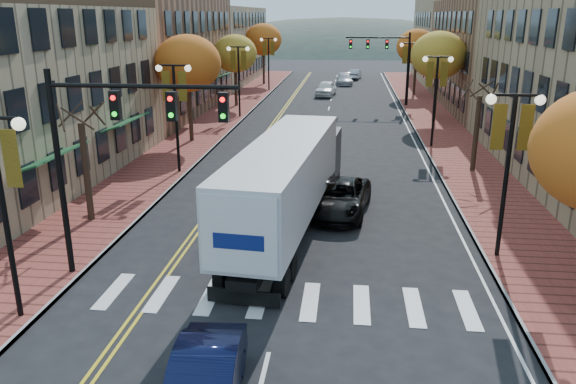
# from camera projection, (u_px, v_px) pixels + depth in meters

# --- Properties ---
(ground) EXTENTS (200.00, 200.00, 0.00)m
(ground) POSITION_uv_depth(u_px,v_px,m) (273.00, 334.00, 15.78)
(ground) COLOR black
(ground) RESTS_ON ground
(sidewalk_left) EXTENTS (4.00, 85.00, 0.15)m
(sidewalk_left) POSITION_uv_depth(u_px,v_px,m) (219.00, 120.00, 47.48)
(sidewalk_left) COLOR brown
(sidewalk_left) RESTS_ON ground
(sidewalk_right) EXTENTS (4.00, 85.00, 0.15)m
(sidewalk_right) POSITION_uv_depth(u_px,v_px,m) (436.00, 124.00, 45.62)
(sidewalk_right) COLOR brown
(sidewalk_right) RESTS_ON ground
(building_left_mid) EXTENTS (12.00, 24.00, 11.00)m
(building_left_mid) POSITION_uv_depth(u_px,v_px,m) (138.00, 51.00, 49.99)
(building_left_mid) COLOR brown
(building_left_mid) RESTS_ON ground
(building_left_far) EXTENTS (12.00, 26.00, 9.50)m
(building_left_far) POSITION_uv_depth(u_px,v_px,m) (207.00, 45.00, 73.90)
(building_left_far) COLOR #9E8966
(building_left_far) RESTS_ON ground
(building_right_mid) EXTENTS (15.00, 24.00, 10.00)m
(building_right_mid) POSITION_uv_depth(u_px,v_px,m) (530.00, 55.00, 52.16)
(building_right_mid) COLOR brown
(building_right_mid) RESTS_ON ground
(building_right_far) EXTENTS (15.00, 20.00, 11.00)m
(building_right_far) POSITION_uv_depth(u_px,v_px,m) (479.00, 39.00, 72.86)
(building_right_far) COLOR #9E8966
(building_right_far) RESTS_ON ground
(tree_left_a) EXTENTS (0.28, 0.28, 4.20)m
(tree_left_a) POSITION_uv_depth(u_px,v_px,m) (86.00, 172.00, 23.61)
(tree_left_a) COLOR #382619
(tree_left_a) RESTS_ON sidewalk_left
(tree_left_b) EXTENTS (4.48, 4.48, 7.21)m
(tree_left_b) POSITION_uv_depth(u_px,v_px,m) (188.00, 63.00, 37.80)
(tree_left_b) COLOR #382619
(tree_left_b) RESTS_ON sidewalk_left
(tree_left_c) EXTENTS (4.16, 4.16, 6.69)m
(tree_left_c) POSITION_uv_depth(u_px,v_px,m) (235.00, 54.00, 53.09)
(tree_left_c) COLOR #382619
(tree_left_c) RESTS_ON sidewalk_left
(tree_left_d) EXTENTS (4.61, 4.61, 7.42)m
(tree_left_d) POSITION_uv_depth(u_px,v_px,m) (263.00, 40.00, 69.98)
(tree_left_d) COLOR #382619
(tree_left_d) RESTS_ON sidewalk_left
(tree_right_b) EXTENTS (0.28, 0.28, 4.20)m
(tree_right_b) POSITION_uv_depth(u_px,v_px,m) (476.00, 134.00, 31.23)
(tree_right_b) COLOR #382619
(tree_right_b) RESTS_ON sidewalk_right
(tree_right_c) EXTENTS (4.48, 4.48, 7.21)m
(tree_right_c) POSITION_uv_depth(u_px,v_px,m) (439.00, 55.00, 45.42)
(tree_right_c) COLOR #382619
(tree_right_c) RESTS_ON sidewalk_right
(tree_right_d) EXTENTS (4.35, 4.35, 7.00)m
(tree_right_d) POSITION_uv_depth(u_px,v_px,m) (417.00, 46.00, 60.63)
(tree_right_d) COLOR #382619
(tree_right_d) RESTS_ON sidewalk_right
(lamp_left_b) EXTENTS (1.96, 0.36, 6.05)m
(lamp_left_b) POSITION_uv_depth(u_px,v_px,m) (175.00, 97.00, 30.42)
(lamp_left_b) COLOR black
(lamp_left_b) RESTS_ON ground
(lamp_left_c) EXTENTS (1.96, 0.36, 6.05)m
(lamp_left_c) POSITION_uv_depth(u_px,v_px,m) (239.00, 68.00, 47.47)
(lamp_left_c) COLOR black
(lamp_left_c) RESTS_ON ground
(lamp_left_d) EXTENTS (1.96, 0.36, 6.05)m
(lamp_left_d) POSITION_uv_depth(u_px,v_px,m) (269.00, 54.00, 64.53)
(lamp_left_d) COLOR black
(lamp_left_d) RESTS_ON ground
(lamp_right_a) EXTENTS (1.96, 0.36, 6.05)m
(lamp_right_a) POSITION_uv_depth(u_px,v_px,m) (510.00, 145.00, 19.39)
(lamp_right_a) COLOR black
(lamp_right_a) RESTS_ON ground
(lamp_right_b) EXTENTS (1.96, 0.36, 6.05)m
(lamp_right_b) POSITION_uv_depth(u_px,v_px,m) (436.00, 84.00, 36.45)
(lamp_right_b) COLOR black
(lamp_right_b) RESTS_ON ground
(lamp_right_c) EXTENTS (1.96, 0.36, 6.05)m
(lamp_right_c) POSITION_uv_depth(u_px,v_px,m) (409.00, 62.00, 53.51)
(lamp_right_c) COLOR black
(lamp_right_c) RESTS_ON ground
(traffic_mast_near) EXTENTS (6.10, 0.35, 7.00)m
(traffic_mast_near) POSITION_uv_depth(u_px,v_px,m) (113.00, 136.00, 17.70)
(traffic_mast_near) COLOR black
(traffic_mast_near) RESTS_ON ground
(traffic_mast_far) EXTENTS (6.10, 0.34, 7.00)m
(traffic_mast_far) POSITION_uv_depth(u_px,v_px,m) (388.00, 55.00, 53.52)
(traffic_mast_far) COLOR black
(traffic_mast_far) RESTS_ON ground
(semi_truck) EXTENTS (3.94, 15.58, 3.85)m
(semi_truck) POSITION_uv_depth(u_px,v_px,m) (291.00, 174.00, 23.29)
(semi_truck) COLOR black
(semi_truck) RESTS_ON ground
(navy_sedan) EXTENTS (1.78, 4.36, 1.41)m
(navy_sedan) POSITION_uv_depth(u_px,v_px,m) (204.00, 383.00, 12.58)
(navy_sedan) COLOR black
(navy_sedan) RESTS_ON ground
(black_suv) EXTENTS (3.12, 5.59, 1.48)m
(black_suv) POSITION_uv_depth(u_px,v_px,m) (339.00, 198.00, 25.20)
(black_suv) COLOR black
(black_suv) RESTS_ON ground
(car_far_white) EXTENTS (2.41, 4.99, 1.64)m
(car_far_white) POSITION_uv_depth(u_px,v_px,m) (326.00, 89.00, 61.67)
(car_far_white) COLOR white
(car_far_white) RESTS_ON ground
(car_far_silver) EXTENTS (2.24, 4.87, 1.38)m
(car_far_silver) POSITION_uv_depth(u_px,v_px,m) (344.00, 79.00, 71.60)
(car_far_silver) COLOR #ADADB5
(car_far_silver) RESTS_ON ground
(car_far_oncoming) EXTENTS (1.99, 4.31, 1.37)m
(car_far_oncoming) POSITION_uv_depth(u_px,v_px,m) (355.00, 74.00, 77.86)
(car_far_oncoming) COLOR #A7A6AD
(car_far_oncoming) RESTS_ON ground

